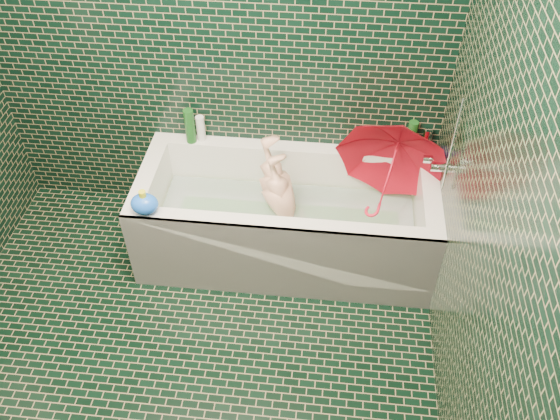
# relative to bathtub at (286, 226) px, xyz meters

# --- Properties ---
(floor) EXTENTS (2.80, 2.80, 0.00)m
(floor) POSITION_rel_bathtub_xyz_m (-0.45, -1.01, -0.21)
(floor) COLOR black
(floor) RESTS_ON ground
(wall_back) EXTENTS (2.80, 0.00, 2.80)m
(wall_back) POSITION_rel_bathtub_xyz_m (-0.45, 0.39, 1.04)
(wall_back) COLOR black
(wall_back) RESTS_ON floor
(wall_right) EXTENTS (0.00, 2.80, 2.80)m
(wall_right) POSITION_rel_bathtub_xyz_m (0.85, -1.01, 1.04)
(wall_right) COLOR black
(wall_right) RESTS_ON floor
(bathtub) EXTENTS (1.70, 0.75, 0.55)m
(bathtub) POSITION_rel_bathtub_xyz_m (0.00, 0.00, 0.00)
(bathtub) COLOR white
(bathtub) RESTS_ON floor
(bath_mat) EXTENTS (1.35, 0.47, 0.01)m
(bath_mat) POSITION_rel_bathtub_xyz_m (0.00, 0.02, -0.06)
(bath_mat) COLOR green
(bath_mat) RESTS_ON bathtub
(water) EXTENTS (1.48, 0.53, 0.00)m
(water) POSITION_rel_bathtub_xyz_m (0.00, 0.02, 0.09)
(water) COLOR silver
(water) RESTS_ON bathtub
(faucet) EXTENTS (0.18, 0.19, 0.55)m
(faucet) POSITION_rel_bathtub_xyz_m (0.81, 0.01, 0.56)
(faucet) COLOR silver
(faucet) RESTS_ON wall_right
(child) EXTENTS (0.99, 0.56, 0.36)m
(child) POSITION_rel_bathtub_xyz_m (-0.01, 0.05, 0.10)
(child) COLOR #F4B899
(child) RESTS_ON bathtub
(umbrella) EXTENTS (0.89, 0.86, 0.84)m
(umbrella) POSITION_rel_bathtub_xyz_m (0.55, 0.05, 0.40)
(umbrella) COLOR red
(umbrella) RESTS_ON bathtub
(soap_bottle_a) EXTENTS (0.11, 0.11, 0.26)m
(soap_bottle_a) POSITION_rel_bathtub_xyz_m (0.70, 0.34, 0.34)
(soap_bottle_a) COLOR white
(soap_bottle_a) RESTS_ON bathtub
(soap_bottle_b) EXTENTS (0.09, 0.10, 0.19)m
(soap_bottle_b) POSITION_rel_bathtub_xyz_m (0.79, 0.30, 0.34)
(soap_bottle_b) COLOR #421F76
(soap_bottle_b) RESTS_ON bathtub
(soap_bottle_c) EXTENTS (0.14, 0.14, 0.17)m
(soap_bottle_c) POSITION_rel_bathtub_xyz_m (0.74, 0.34, 0.34)
(soap_bottle_c) COLOR #164E18
(soap_bottle_c) RESTS_ON bathtub
(bottle_right_tall) EXTENTS (0.06, 0.06, 0.22)m
(bottle_right_tall) POSITION_rel_bathtub_xyz_m (0.69, 0.36, 0.45)
(bottle_right_tall) COLOR #164E18
(bottle_right_tall) RESTS_ON bathtub
(bottle_right_pump) EXTENTS (0.05, 0.05, 0.17)m
(bottle_right_pump) POSITION_rel_bathtub_xyz_m (0.78, 0.36, 0.42)
(bottle_right_pump) COLOR silver
(bottle_right_pump) RESTS_ON bathtub
(bottle_left_tall) EXTENTS (0.07, 0.07, 0.22)m
(bottle_left_tall) POSITION_rel_bathtub_xyz_m (-0.61, 0.33, 0.45)
(bottle_left_tall) COLOR #164E18
(bottle_left_tall) RESTS_ON bathtub
(bottle_left_short) EXTENTS (0.07, 0.07, 0.16)m
(bottle_left_short) POSITION_rel_bathtub_xyz_m (-0.55, 0.35, 0.42)
(bottle_left_short) COLOR white
(bottle_left_short) RESTS_ON bathtub
(rubber_duck) EXTENTS (0.11, 0.08, 0.08)m
(rubber_duck) POSITION_rel_bathtub_xyz_m (0.62, 0.36, 0.38)
(rubber_duck) COLOR yellow
(rubber_duck) RESTS_ON bathtub
(bath_toy) EXTENTS (0.15, 0.13, 0.14)m
(bath_toy) POSITION_rel_bathtub_xyz_m (-0.71, -0.31, 0.40)
(bath_toy) COLOR #1B63FB
(bath_toy) RESTS_ON bathtub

